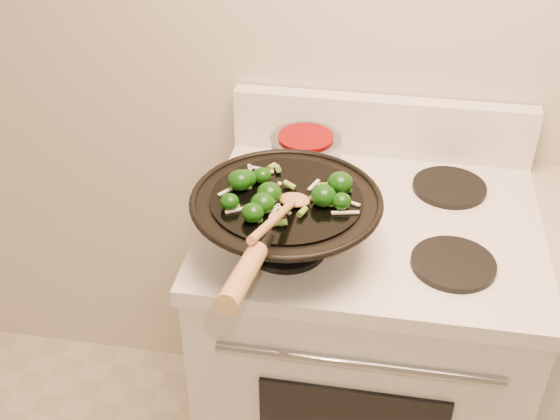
# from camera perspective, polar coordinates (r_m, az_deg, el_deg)

# --- Properties ---
(stove) EXTENTS (0.78, 0.67, 1.08)m
(stove) POSITION_cam_1_polar(r_m,az_deg,el_deg) (1.95, 6.50, -11.33)
(stove) COLOR white
(stove) RESTS_ON ground
(wok) EXTENTS (0.41, 0.68, 0.26)m
(wok) POSITION_cam_1_polar(r_m,az_deg,el_deg) (1.49, 0.47, -0.78)
(wok) COLOR black
(wok) RESTS_ON stove
(stirfry) EXTENTS (0.30, 0.23, 0.05)m
(stirfry) POSITION_cam_1_polar(r_m,az_deg,el_deg) (1.45, 0.12, 1.49)
(stirfry) COLOR #0E3908
(stirfry) RESTS_ON wok
(wooden_spoon) EXTENTS (0.08, 0.29, 0.10)m
(wooden_spoon) POSITION_cam_1_polar(r_m,az_deg,el_deg) (1.36, 0.29, -0.04)
(wooden_spoon) COLOR #AD7844
(wooden_spoon) RESTS_ON wok
(saucepan) EXTENTS (0.18, 0.28, 0.10)m
(saucepan) POSITION_cam_1_polar(r_m,az_deg,el_deg) (1.75, 2.08, 4.52)
(saucepan) COLOR #919499
(saucepan) RESTS_ON stove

